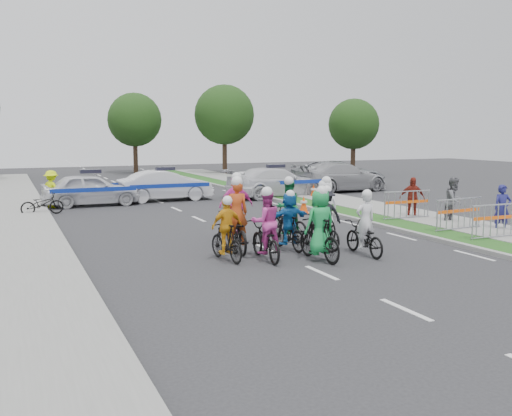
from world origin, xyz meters
name	(u,v)px	position (x,y,z in m)	size (l,w,h in m)	color
ground	(321,273)	(0.00, 0.00, 0.00)	(90.00, 90.00, 0.00)	#28282B
curb_right	(376,224)	(5.10, 5.00, 0.06)	(0.20, 60.00, 0.12)	gray
grass_strip	(393,223)	(5.80, 5.00, 0.06)	(1.20, 60.00, 0.11)	#284A18
sidewalk_right	(433,220)	(7.60, 5.00, 0.07)	(2.40, 60.00, 0.13)	gray
sidewalk_left	(11,253)	(-6.50, 5.00, 0.07)	(3.00, 60.00, 0.13)	gray
rider_0	(364,233)	(2.00, 1.23, 0.58)	(0.65, 1.73, 1.75)	black
rider_1	(320,232)	(0.60, 1.13, 0.74)	(0.82, 1.84, 1.90)	black
rider_2	(265,233)	(-0.61, 1.75, 0.70)	(0.82, 1.88, 1.87)	black
rider_3	(227,236)	(-1.54, 2.06, 0.64)	(0.87, 1.62, 1.66)	black
rider_4	(325,223)	(1.56, 2.50, 0.69)	(1.01, 1.76, 1.76)	black
rider_5	(289,224)	(0.49, 2.62, 0.71)	(1.36, 1.62, 1.66)	black
rider_6	(236,227)	(-0.89, 3.05, 0.67)	(0.96, 2.09, 2.05)	black
rider_7	(324,215)	(2.18, 3.57, 0.74)	(0.88, 1.88, 1.92)	black
rider_8	(287,216)	(1.18, 4.04, 0.71)	(0.98, 1.96, 1.91)	black
rider_9	(236,214)	(-0.29, 4.56, 0.78)	(1.06, 1.99, 2.04)	black
police_car_0	(91,189)	(-3.09, 14.68, 0.72)	(1.70, 4.22, 1.44)	silver
police_car_1	(165,186)	(0.39, 15.20, 0.72)	(1.52, 4.35, 1.43)	silver
police_car_2	(276,182)	(5.79, 14.38, 0.74)	(2.07, 5.10, 1.48)	silver
civilian_sedan	(341,177)	(10.27, 15.45, 0.79)	(2.20, 5.42, 1.57)	#A2A2A6
civilian_suv	(339,174)	(11.71, 17.99, 0.77)	(2.56, 5.54, 1.54)	gray
spectator_0	(502,208)	(8.09, 2.36, 0.77)	(0.56, 0.37, 1.54)	navy
spectator_1	(454,201)	(7.85, 4.28, 0.82)	(0.80, 0.62, 1.65)	#5B5C61
spectator_2	(412,198)	(7.28, 5.83, 0.78)	(0.92, 0.38, 1.56)	maroon
marshal_hiviz	(52,189)	(-4.73, 14.54, 0.80)	(1.04, 0.60, 1.61)	#E0FE0D
barrier_0	(498,223)	(6.70, 1.23, 0.56)	(2.00, 0.50, 1.12)	#A5A8AD
barrier_1	(459,216)	(6.70, 2.81, 0.56)	(2.00, 0.50, 1.12)	#A5A8AD
barrier_2	(407,206)	(6.70, 5.39, 0.56)	(2.00, 0.50, 1.12)	#A5A8AD
cone_0	(304,205)	(4.36, 8.84, 0.34)	(0.40, 0.40, 0.70)	#F24C0C
cone_1	(314,191)	(7.27, 13.17, 0.34)	(0.40, 0.40, 0.70)	#F24C0C
parked_bike	(42,204)	(-5.25, 12.58, 0.43)	(0.57, 1.62, 0.85)	black
tree_1	(224,115)	(9.00, 30.00, 4.54)	(4.55, 4.55, 6.82)	#382619
tree_2	(354,124)	(18.00, 26.00, 3.83)	(3.85, 3.85, 5.77)	#382619
tree_4	(135,120)	(3.00, 34.00, 4.19)	(4.20, 4.20, 6.30)	#382619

